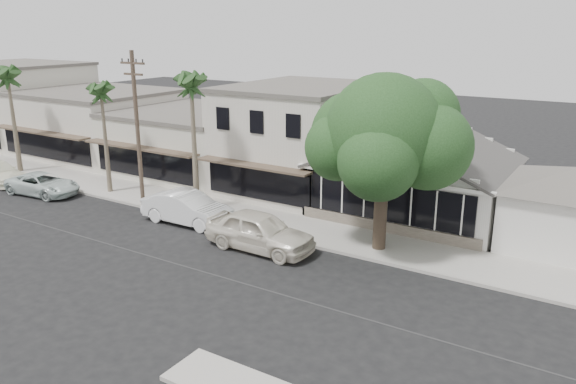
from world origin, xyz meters
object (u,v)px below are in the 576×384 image
Objects in this scene: utility_pole at (137,126)px; car_1 at (188,208)px; car_0 at (260,231)px; car_2 at (43,184)px; shade_tree at (385,136)px.

car_1 is (4.25, -0.82, -3.93)m from utility_pole.
utility_pole is at bearing 77.38° from car_1.
utility_pole is at bearing 80.05° from car_0.
utility_pole is 8.40m from car_2.
shade_tree reaches higher than car_2.
utility_pole is at bearing -83.32° from car_2.
utility_pole is 10.55m from car_0.
car_1 is 1.06× the size of car_2.
utility_pole is 1.65× the size of car_0.
shade_tree is at bearing -56.44° from car_0.
car_2 is 22.35m from shade_tree.
utility_pole is 1.72× the size of car_1.
car_2 is (-11.40, -0.78, -0.18)m from car_1.
utility_pole reaches higher than car_1.
car_2 is at bearing 89.91° from car_0.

